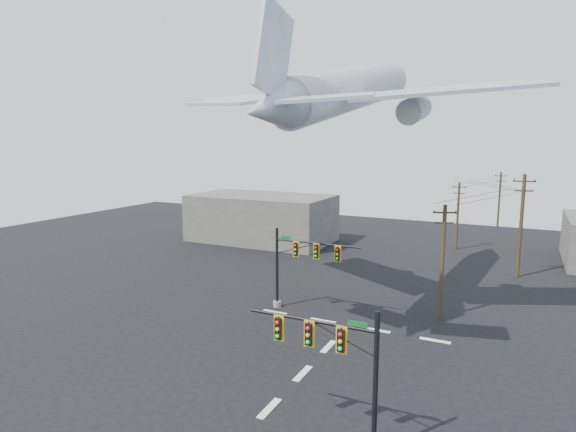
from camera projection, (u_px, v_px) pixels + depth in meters
The scene contains 11 objects.
ground at pixel (269, 408), 23.79m from camera, with size 120.00×120.00×0.00m, color black.
lane_markings at pixel (312, 364), 28.52m from camera, with size 14.00×21.20×0.01m.
signal_mast_near at pixel (341, 368), 20.45m from camera, with size 6.23×0.69×6.30m.
signal_mast_far at pixel (297, 265), 36.92m from camera, with size 7.11×0.70×6.38m.
utility_pole_a at pixel (442, 260), 35.23m from camera, with size 1.64×0.69×8.51m.
utility_pole_b at pixel (521, 224), 45.77m from camera, with size 2.02×0.34×9.95m.
utility_pole_c at pixel (458, 215), 57.69m from camera, with size 1.66×0.37×8.12m.
utility_pole_d at pixel (499, 199), 71.83m from camera, with size 1.66×0.74×8.39m.
power_lines at pixel (486, 186), 52.60m from camera, with size 8.55×42.21×0.95m.
airliner at pixel (350, 91), 36.05m from camera, with size 27.64×28.99×7.89m.
building_left at pixel (262, 218), 63.05m from camera, with size 18.00×10.00×6.00m, color #68635C.
Camera 1 is at (10.52, -19.34, 13.16)m, focal length 30.00 mm.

